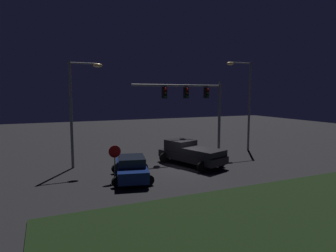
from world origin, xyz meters
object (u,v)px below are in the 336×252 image
Objects in this scene: street_lamp_left at (78,101)px; traffic_signal_gantry at (196,100)px; street_lamp_right at (245,95)px; pickup_truck at (190,152)px; car_sedan at (131,168)px; stop_sign at (115,156)px.

traffic_signal_gantry is at bearing 1.76° from street_lamp_left.
traffic_signal_gantry is at bearing -178.35° from street_lamp_right.
street_lamp_left is (-7.86, 2.49, 3.88)m from pickup_truck.
street_lamp_left is (-2.65, 4.47, 4.14)m from car_sedan.
car_sedan is at bearing -158.60° from street_lamp_right.
street_lamp_left is at bearing 43.03° from car_sedan.
street_lamp_right reaches higher than street_lamp_left.
traffic_signal_gantry is at bearing -55.25° from pickup_truck.
car_sedan is at bearing 91.25° from pickup_truck.
car_sedan is 9.61m from traffic_signal_gantry.
pickup_truck is at bearing -158.14° from street_lamp_right.
car_sedan is 0.61× the size of street_lamp_left.
car_sedan is (-5.21, -1.97, -0.26)m from pickup_truck.
stop_sign is (-13.58, -4.80, -3.72)m from street_lamp_right.
car_sedan is 0.56× the size of traffic_signal_gantry.
pickup_truck is 0.69× the size of street_lamp_right.
traffic_signal_gantry is 3.73× the size of stop_sign.
pickup_truck reaches higher than car_sedan.
street_lamp_right is at bearing 19.45° from stop_sign.
pickup_truck is 0.69× the size of traffic_signal_gantry.
street_lamp_right is (7.35, 2.95, 4.28)m from pickup_truck.
traffic_signal_gantry reaches higher than stop_sign.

